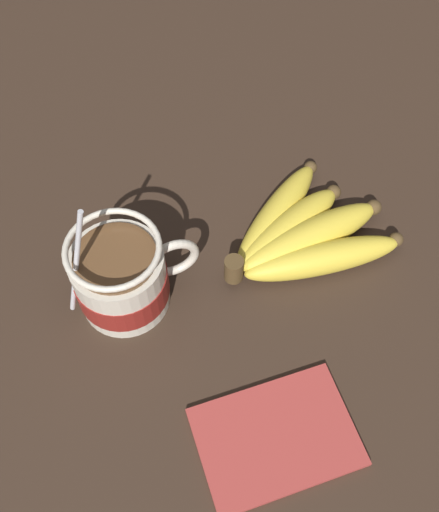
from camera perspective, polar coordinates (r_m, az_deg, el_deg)
The scene contains 4 objects.
table at distance 60.67cm, azimuth -0.17°, elevation -5.15°, with size 128.31×128.31×2.74cm.
coffee_mug at distance 56.87cm, azimuth -9.72°, elevation -2.17°, with size 13.83×9.30×15.83cm.
banana_bunch at distance 62.26cm, azimuth 8.09°, elevation 2.19°, with size 19.75×15.65×4.23cm.
napkin at distance 54.29cm, azimuth 5.83°, elevation -17.48°, with size 14.51×10.42×0.60cm.
Camera 1 is at (-9.69, -26.14, 55.25)cm, focal length 40.00 mm.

